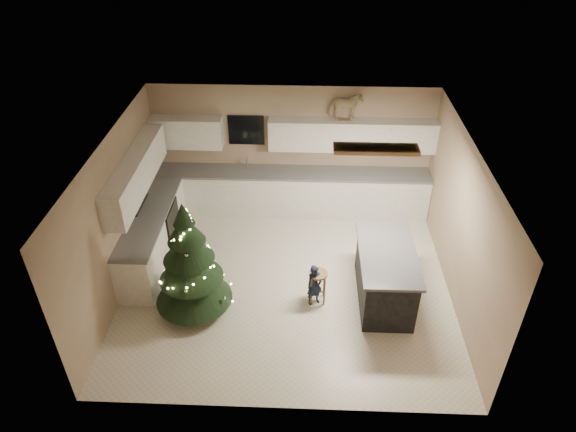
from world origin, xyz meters
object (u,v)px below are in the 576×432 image
object	(u,v)px
christmas_tree	(190,268)
rocking_horse	(346,107)
island	(385,275)
toddler	(315,285)
bar_stool	(318,280)

from	to	relation	value
christmas_tree	rocking_horse	size ratio (longest dim) A/B	3.09
island	christmas_tree	size ratio (longest dim) A/B	0.84
christmas_tree	toddler	size ratio (longest dim) A/B	2.66
toddler	rocking_horse	world-z (taller)	rocking_horse
christmas_tree	toddler	distance (m)	2.00
island	christmas_tree	distance (m)	3.12
rocking_horse	toddler	bearing A→B (deg)	156.93
rocking_horse	bar_stool	bearing A→B (deg)	157.73
bar_stool	rocking_horse	distance (m)	3.33
toddler	rocking_horse	bearing A→B (deg)	52.42
bar_stool	rocking_horse	bearing A→B (deg)	80.10
island	bar_stool	bearing A→B (deg)	-174.75
christmas_tree	rocking_horse	bearing A→B (deg)	50.31
christmas_tree	rocking_horse	distance (m)	4.13
bar_stool	rocking_horse	size ratio (longest dim) A/B	0.89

